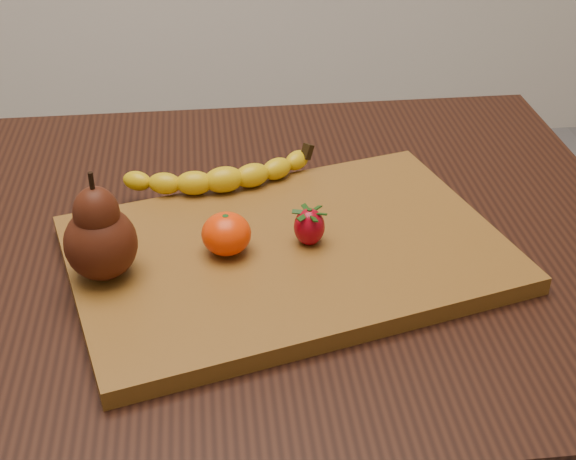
{
  "coord_description": "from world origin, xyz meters",
  "views": [
    {
      "loc": [
        0.01,
        -0.76,
        1.25
      ],
      "look_at": [
        0.09,
        -0.06,
        0.8
      ],
      "focal_mm": 50.0,
      "sensor_mm": 36.0,
      "label": 1
    }
  ],
  "objects_px": {
    "cutting_board": "(288,254)",
    "mandarin": "(226,234)",
    "pear": "(98,226)",
    "table": "(206,306)"
  },
  "relations": [
    {
      "from": "cutting_board",
      "to": "mandarin",
      "type": "xyz_separation_m",
      "value": [
        -0.06,
        -0.0,
        0.03
      ]
    },
    {
      "from": "cutting_board",
      "to": "pear",
      "type": "distance_m",
      "value": 0.2
    },
    {
      "from": "table",
      "to": "mandarin",
      "type": "bearing_deg",
      "value": -65.97
    },
    {
      "from": "table",
      "to": "pear",
      "type": "distance_m",
      "value": 0.22
    },
    {
      "from": "mandarin",
      "to": "cutting_board",
      "type": "bearing_deg",
      "value": 2.88
    },
    {
      "from": "table",
      "to": "cutting_board",
      "type": "xyz_separation_m",
      "value": [
        0.09,
        -0.06,
        0.11
      ]
    },
    {
      "from": "cutting_board",
      "to": "pear",
      "type": "height_order",
      "value": "pear"
    },
    {
      "from": "pear",
      "to": "mandarin",
      "type": "xyz_separation_m",
      "value": [
        0.12,
        0.03,
        -0.03
      ]
    },
    {
      "from": "table",
      "to": "pear",
      "type": "relative_size",
      "value": 8.85
    },
    {
      "from": "pear",
      "to": "mandarin",
      "type": "distance_m",
      "value": 0.13
    }
  ]
}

